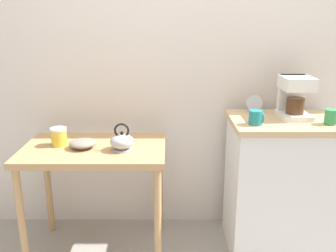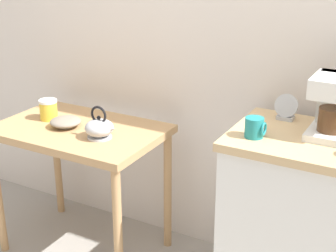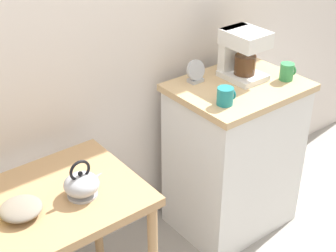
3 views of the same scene
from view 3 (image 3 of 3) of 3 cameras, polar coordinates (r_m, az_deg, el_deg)
The scene contains 8 objects.
wooden_table at distance 2.12m, azimuth -14.73°, elevation -10.76°, with size 0.87×0.57×0.74m.
kitchen_counter at distance 2.81m, azimuth 7.47°, elevation -3.46°, with size 0.67×0.52×0.89m.
bowl_stoneware at distance 2.00m, azimuth -16.48°, elevation -9.06°, with size 0.16×0.16×0.05m.
teakettle at distance 2.03m, azimuth -9.82°, elevation -6.58°, with size 0.18×0.14×0.17m.
coffee_maker at distance 2.62m, azimuth 8.40°, elevation 8.41°, with size 0.18×0.22×0.26m.
mug_dark_teal at distance 2.36m, azimuth 6.59°, elevation 3.43°, with size 0.09×0.08×0.09m.
mug_tall_green at distance 2.67m, azimuth 13.46°, elevation 6.08°, with size 0.08×0.07×0.09m.
table_clock at distance 2.57m, azimuth 3.19°, elevation 6.14°, with size 0.11×0.05×0.12m.
Camera 3 is at (-1.09, -1.56, 1.99)m, focal length 53.30 mm.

